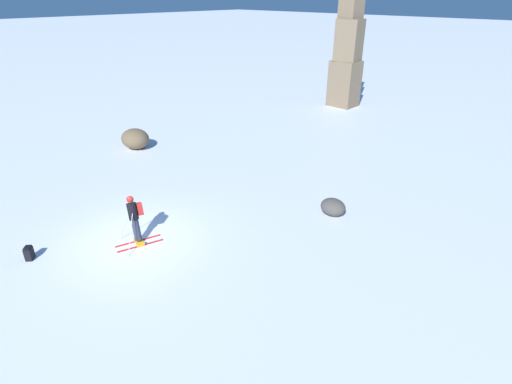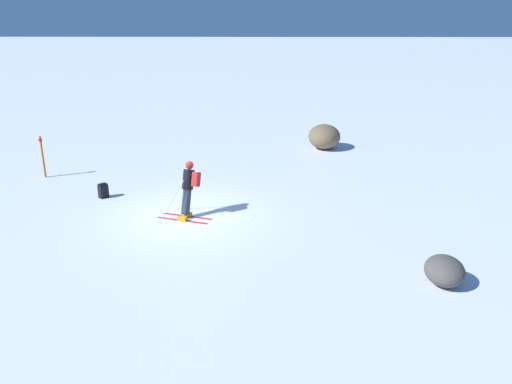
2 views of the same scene
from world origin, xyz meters
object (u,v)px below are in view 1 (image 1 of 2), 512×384
at_px(exposed_boulder_0, 135,139).
at_px(exposed_boulder_1, 333,207).
at_px(skier, 135,217).
at_px(rock_pillar, 348,51).
at_px(spare_backpack, 29,253).

height_order(exposed_boulder_0, exposed_boulder_1, exposed_boulder_0).
distance_m(skier, rock_pillar, 22.62).
height_order(spare_backpack, exposed_boulder_0, exposed_boulder_0).
relative_size(skier, exposed_boulder_0, 0.99).
xyz_separation_m(rock_pillar, spare_backpack, (3.65, -24.98, -3.89)).
height_order(rock_pillar, exposed_boulder_0, rock_pillar).
bearing_deg(exposed_boulder_1, spare_backpack, -120.42).
bearing_deg(skier, spare_backpack, -99.19).
distance_m(skier, exposed_boulder_0, 9.98).
bearing_deg(spare_backpack, exposed_boulder_0, -7.85).
bearing_deg(rock_pillar, spare_backpack, -81.69).
bearing_deg(exposed_boulder_0, exposed_boulder_1, 6.28).
distance_m(skier, exposed_boulder_1, 7.75).
relative_size(rock_pillar, exposed_boulder_1, 9.37).
relative_size(spare_backpack, exposed_boulder_1, 0.47).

